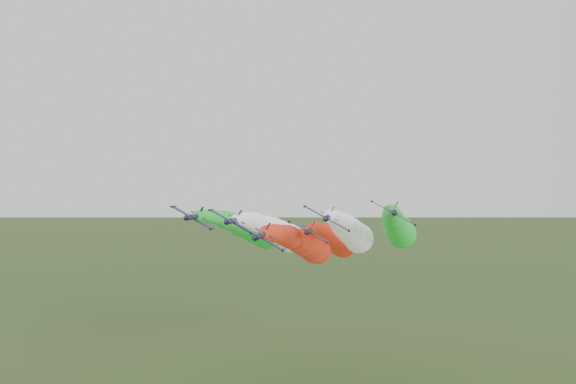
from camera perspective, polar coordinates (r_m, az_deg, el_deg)
name	(u,v)px	position (r m, az deg, el deg)	size (l,w,h in m)	color
jet_lead	(304,244)	(127.45, 1.65, -5.32)	(12.12, 61.14, 13.56)	#111334
jet_inner_left	(280,233)	(140.02, -0.83, -4.17)	(12.22, 61.23, 13.65)	#111334
jet_inner_right	(351,232)	(138.44, 6.39, -4.02)	(12.85, 61.86, 14.28)	#111334
jet_outer_left	(249,230)	(146.83, -3.94, -3.82)	(12.43, 61.45, 13.87)	#111334
jet_outer_right	(398,227)	(144.60, 11.07, -3.51)	(12.88, 61.90, 14.31)	#111334
jet_trail	(334,240)	(153.38, 4.71, -4.86)	(12.48, 61.50, 13.92)	#111334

